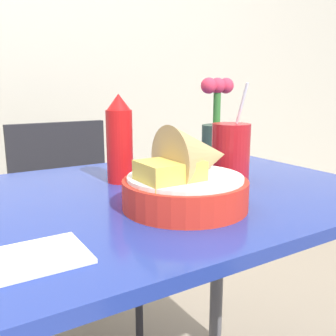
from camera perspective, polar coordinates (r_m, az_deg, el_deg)
wall_window at (r=2.09m, az=-20.34°, el=19.55°), size 7.00×0.06×2.60m
dining_table at (r=0.93m, az=-0.28°, el=-11.07°), size 0.95×0.73×0.77m
chair_far_window at (r=1.59m, az=-15.06°, el=-6.00°), size 0.40×0.40×0.87m
food_basket at (r=0.74m, az=3.21°, el=-1.53°), size 0.25×0.25×0.17m
ketchup_bottle at (r=0.93m, az=-7.40°, el=4.25°), size 0.07×0.07×0.22m
drink_cup at (r=0.95m, az=9.51°, el=2.05°), size 0.10×0.10×0.25m
flower_vase at (r=1.17m, az=7.37°, el=5.95°), size 0.11×0.09×0.26m
napkin at (r=0.57m, az=-19.77°, el=-12.70°), size 0.14×0.11×0.01m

